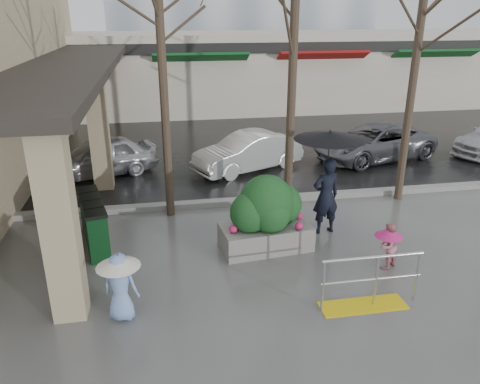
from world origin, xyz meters
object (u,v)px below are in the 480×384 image
object	(u,v)px
tree_midwest	(295,3)
tree_mideast	(421,19)
handrail	(368,288)
planter	(266,214)
child_blue	(120,281)
child_pink	(388,242)
woman	(328,169)
car_c	(374,142)
tree_west	(159,9)
car_b	(248,152)
news_boxes	(94,222)
car_a	(99,157)

from	to	relation	value
tree_midwest	tree_mideast	bearing A→B (deg)	-0.00
handrail	planter	world-z (taller)	planter
child_blue	child_pink	bearing A→B (deg)	-153.51
woman	car_c	xyz separation A→B (m)	(3.83, 5.47, -0.99)
tree_west	child_blue	xyz separation A→B (m)	(-1.00, -4.38, -4.34)
child_pink	car_b	world-z (taller)	car_b
handrail	car_c	xyz separation A→B (m)	(4.10, 8.56, 0.25)
car_c	tree_midwest	bearing A→B (deg)	-63.68
tree_mideast	car_c	world-z (taller)	tree_mideast
child_blue	planter	distance (m)	3.71
planter	car_b	size ratio (longest dim) A/B	0.55
child_blue	news_boxes	size ratio (longest dim) A/B	0.61
car_c	child_blue	bearing A→B (deg)	-61.20
tree_west	car_b	distance (m)	6.19
tree_midwest	car_c	size ratio (longest dim) A/B	1.54
woman	tree_midwest	bearing A→B (deg)	-84.90
tree_west	tree_midwest	bearing A→B (deg)	0.00
news_boxes	tree_mideast	bearing A→B (deg)	-3.00
planter	handrail	bearing A→B (deg)	-62.76
handrail	planter	bearing A→B (deg)	117.24
news_boxes	car_b	xyz separation A→B (m)	(4.51, 4.74, 0.07)
car_a	car_b	bearing A→B (deg)	67.66
news_boxes	car_a	xyz separation A→B (m)	(-0.38, 5.03, 0.07)
woman	car_c	bearing A→B (deg)	-134.20
handrail	tree_west	bearing A→B (deg)	124.99
tree_mideast	car_a	world-z (taller)	tree_mideast
tree_west	car_c	xyz separation A→B (m)	(7.46, 3.76, -4.45)
news_boxes	car_c	distance (m)	10.59
tree_midwest	planter	bearing A→B (deg)	-116.66
tree_west	child_pink	world-z (taller)	tree_west
tree_west	car_a	bearing A→B (deg)	120.79
tree_midwest	tree_mideast	size ratio (longest dim) A/B	1.08
tree_mideast	child_blue	bearing A→B (deg)	-149.73
car_a	car_c	xyz separation A→B (m)	(9.61, 0.15, 0.00)
woman	child_blue	xyz separation A→B (m)	(-4.64, -2.66, -0.87)
planter	car_b	distance (m)	5.64
woman	car_c	size ratio (longest dim) A/B	0.56
handrail	planter	size ratio (longest dim) A/B	0.90
handrail	car_a	distance (m)	10.06
handrail	tree_midwest	size ratio (longest dim) A/B	0.27
tree_west	car_a	distance (m)	6.12
handrail	news_boxes	xyz separation A→B (m)	(-5.13, 3.38, 0.18)
woman	news_boxes	distance (m)	5.52
tree_west	tree_mideast	distance (m)	6.50
handrail	car_a	size ratio (longest dim) A/B	0.51
handrail	child_blue	world-z (taller)	child_blue
tree_west	child_pink	xyz separation A→B (m)	(4.35, -3.56, -4.51)
tree_midwest	news_boxes	bearing A→B (deg)	-164.07
handrail	tree_midwest	world-z (taller)	tree_midwest
tree_west	tree_midwest	distance (m)	3.20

